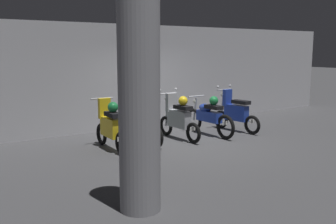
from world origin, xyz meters
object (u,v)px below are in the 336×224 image
motorbike_slot_1 (143,121)px  motorbike_slot_2 (178,118)px  motorbike_slot_3 (209,116)px  motorbike_slot_0 (110,126)px  support_pillar (139,107)px  motorbike_slot_4 (235,113)px

motorbike_slot_1 → motorbike_slot_2: 0.98m
motorbike_slot_1 → motorbike_slot_3: bearing=-5.1°
motorbike_slot_3 → motorbike_slot_0: bearing=179.5°
motorbike_slot_2 → motorbike_slot_1: bearing=172.6°
motorbike_slot_2 → support_pillar: 4.64m
motorbike_slot_3 → motorbike_slot_4: size_ratio=1.16×
motorbike_slot_4 → support_pillar: 6.06m
motorbike_slot_0 → motorbike_slot_3: (2.91, -0.03, -0.04)m
motorbike_slot_2 → motorbike_slot_3: (0.97, -0.05, -0.04)m
motorbike_slot_2 → motorbike_slot_4: 1.94m
motorbike_slot_2 → motorbike_slot_4: same height
motorbike_slot_3 → motorbike_slot_2: bearing=177.3°
motorbike_slot_0 → motorbike_slot_4: motorbike_slot_4 is taller
motorbike_slot_2 → motorbike_slot_4: bearing=-1.4°
motorbike_slot_4 → motorbike_slot_3: bearing=180.0°
motorbike_slot_1 → motorbike_slot_4: size_ratio=1.00×
motorbike_slot_1 → support_pillar: support_pillar is taller
motorbike_slot_1 → motorbike_slot_2: size_ratio=1.00×
motorbike_slot_1 → motorbike_slot_3: size_ratio=0.86×
motorbike_slot_0 → motorbike_slot_4: size_ratio=1.00×
motorbike_slot_2 → support_pillar: bearing=-131.7°
motorbike_slot_2 → motorbike_slot_3: bearing=-2.7°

